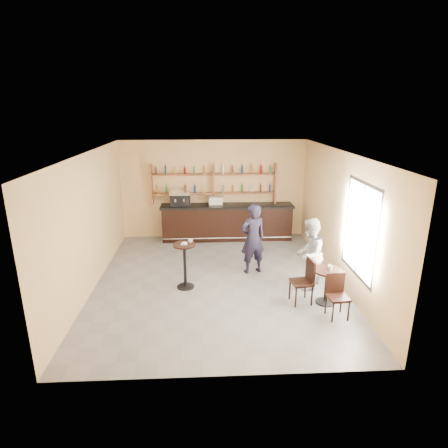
{
  "coord_description": "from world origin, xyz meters",
  "views": [
    {
      "loc": [
        -0.29,
        -8.56,
        4.19
      ],
      "look_at": [
        0.2,
        0.8,
        1.25
      ],
      "focal_mm": 30.0,
      "sensor_mm": 36.0,
      "label": 1
    }
  ],
  "objects_px": {
    "bar_counter": "(227,222)",
    "pedestal_table": "(185,266)",
    "espresso_machine": "(180,199)",
    "pastry_case": "(216,201)",
    "chair_west": "(301,282)",
    "cafe_table": "(326,286)",
    "chair_south": "(338,297)",
    "patron_second": "(309,254)",
    "man_main": "(253,239)"
  },
  "relations": [
    {
      "from": "pedestal_table",
      "to": "espresso_machine",
      "type": "bearing_deg",
      "value": 94.86
    },
    {
      "from": "bar_counter",
      "to": "pedestal_table",
      "type": "relative_size",
      "value": 3.82
    },
    {
      "from": "cafe_table",
      "to": "patron_second",
      "type": "bearing_deg",
      "value": 105.36
    },
    {
      "from": "pastry_case",
      "to": "espresso_machine",
      "type": "bearing_deg",
      "value": 171.14
    },
    {
      "from": "bar_counter",
      "to": "pedestal_table",
      "type": "xyz_separation_m",
      "value": [
        -1.21,
        -3.46,
        -0.02
      ]
    },
    {
      "from": "man_main",
      "to": "chair_south",
      "type": "bearing_deg",
      "value": 105.23
    },
    {
      "from": "chair_west",
      "to": "patron_second",
      "type": "relative_size",
      "value": 0.58
    },
    {
      "from": "pastry_case",
      "to": "man_main",
      "type": "relative_size",
      "value": 0.24
    },
    {
      "from": "man_main",
      "to": "chair_west",
      "type": "xyz_separation_m",
      "value": [
        0.88,
        -1.67,
        -0.42
      ]
    },
    {
      "from": "bar_counter",
      "to": "chair_west",
      "type": "xyz_separation_m",
      "value": [
        1.39,
        -4.32,
        -0.07
      ]
    },
    {
      "from": "pastry_case",
      "to": "chair_west",
      "type": "distance_m",
      "value": 4.73
    },
    {
      "from": "man_main",
      "to": "patron_second",
      "type": "relative_size",
      "value": 1.07
    },
    {
      "from": "chair_west",
      "to": "pastry_case",
      "type": "bearing_deg",
      "value": -165.84
    },
    {
      "from": "patron_second",
      "to": "chair_south",
      "type": "bearing_deg",
      "value": 41.59
    },
    {
      "from": "bar_counter",
      "to": "pedestal_table",
      "type": "height_order",
      "value": "bar_counter"
    },
    {
      "from": "chair_west",
      "to": "chair_south",
      "type": "xyz_separation_m",
      "value": [
        0.6,
        -0.65,
        -0.04
      ]
    },
    {
      "from": "chair_south",
      "to": "chair_west",
      "type": "bearing_deg",
      "value": 126.41
    },
    {
      "from": "pastry_case",
      "to": "chair_south",
      "type": "relative_size",
      "value": 0.48
    },
    {
      "from": "pastry_case",
      "to": "chair_south",
      "type": "bearing_deg",
      "value": -73.5
    },
    {
      "from": "cafe_table",
      "to": "patron_second",
      "type": "xyz_separation_m",
      "value": [
        -0.21,
        0.76,
        0.47
      ]
    },
    {
      "from": "espresso_machine",
      "to": "pastry_case",
      "type": "distance_m",
      "value": 1.14
    },
    {
      "from": "cafe_table",
      "to": "patron_second",
      "type": "distance_m",
      "value": 0.91
    },
    {
      "from": "chair_south",
      "to": "cafe_table",
      "type": "bearing_deg",
      "value": 88.47
    },
    {
      "from": "man_main",
      "to": "chair_west",
      "type": "distance_m",
      "value": 1.94
    },
    {
      "from": "espresso_machine",
      "to": "chair_west",
      "type": "xyz_separation_m",
      "value": [
        2.9,
        -4.32,
        -0.88
      ]
    },
    {
      "from": "chair_south",
      "to": "patron_second",
      "type": "relative_size",
      "value": 0.54
    },
    {
      "from": "espresso_machine",
      "to": "patron_second",
      "type": "relative_size",
      "value": 0.37
    },
    {
      "from": "bar_counter",
      "to": "pedestal_table",
      "type": "bearing_deg",
      "value": -109.36
    },
    {
      "from": "bar_counter",
      "to": "pastry_case",
      "type": "relative_size",
      "value": 9.56
    },
    {
      "from": "chair_west",
      "to": "man_main",
      "type": "bearing_deg",
      "value": -160.21
    },
    {
      "from": "pedestal_table",
      "to": "man_main",
      "type": "height_order",
      "value": "man_main"
    },
    {
      "from": "espresso_machine",
      "to": "man_main",
      "type": "height_order",
      "value": "man_main"
    },
    {
      "from": "chair_west",
      "to": "chair_south",
      "type": "height_order",
      "value": "chair_west"
    },
    {
      "from": "pedestal_table",
      "to": "cafe_table",
      "type": "bearing_deg",
      "value": -16.24
    },
    {
      "from": "patron_second",
      "to": "pedestal_table",
      "type": "bearing_deg",
      "value": -62.28
    },
    {
      "from": "pastry_case",
      "to": "pedestal_table",
      "type": "height_order",
      "value": "pastry_case"
    },
    {
      "from": "bar_counter",
      "to": "espresso_machine",
      "type": "distance_m",
      "value": 1.71
    },
    {
      "from": "espresso_machine",
      "to": "pastry_case",
      "type": "relative_size",
      "value": 1.44
    },
    {
      "from": "bar_counter",
      "to": "patron_second",
      "type": "relative_size",
      "value": 2.47
    },
    {
      "from": "pedestal_table",
      "to": "chair_south",
      "type": "relative_size",
      "value": 1.21
    },
    {
      "from": "bar_counter",
      "to": "chair_south",
      "type": "bearing_deg",
      "value": -68.22
    },
    {
      "from": "chair_west",
      "to": "cafe_table",
      "type": "bearing_deg",
      "value": 76.84
    },
    {
      "from": "espresso_machine",
      "to": "pedestal_table",
      "type": "distance_m",
      "value": 3.57
    },
    {
      "from": "pedestal_table",
      "to": "man_main",
      "type": "bearing_deg",
      "value": 25.03
    },
    {
      "from": "man_main",
      "to": "cafe_table",
      "type": "height_order",
      "value": "man_main"
    },
    {
      "from": "bar_counter",
      "to": "patron_second",
      "type": "bearing_deg",
      "value": -64.44
    },
    {
      "from": "cafe_table",
      "to": "chair_west",
      "type": "xyz_separation_m",
      "value": [
        -0.55,
        0.05,
        0.1
      ]
    },
    {
      "from": "pedestal_table",
      "to": "patron_second",
      "type": "height_order",
      "value": "patron_second"
    },
    {
      "from": "bar_counter",
      "to": "espresso_machine",
      "type": "bearing_deg",
      "value": 180.0
    },
    {
      "from": "pedestal_table",
      "to": "chair_south",
      "type": "height_order",
      "value": "pedestal_table"
    }
  ]
}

